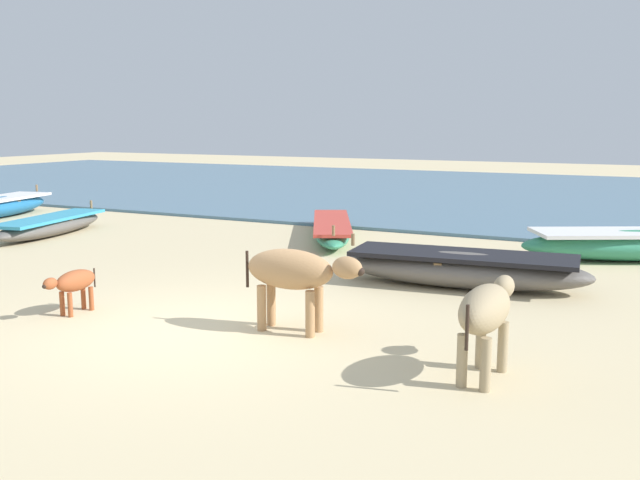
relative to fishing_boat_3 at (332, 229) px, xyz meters
The scene contains 8 objects.
ground 7.29m from the fishing_boat_3, 78.23° to the right, with size 80.00×80.00×0.00m, color beige.
sea_water 11.55m from the fishing_boat_3, 82.61° to the left, with size 60.00×20.00×0.08m, color slate.
fishing_boat_3 is the anchor object (origin of this frame).
fishing_boat_4 5.07m from the fishing_boat_3, 40.39° to the right, with size 4.04×1.50×0.75m.
fishing_boat_5 6.47m from the fishing_boat_3, 157.23° to the right, with size 1.60×3.72×0.63m.
cow_adult_tan 7.13m from the fishing_boat_3, 68.06° to the right, with size 1.61×0.50×1.04m.
calf_far_rust 7.21m from the fishing_boat_3, 93.26° to the right, with size 0.27×0.92×0.60m.
cow_second_adult_dun 8.80m from the fishing_boat_3, 54.15° to the right, with size 0.48×1.50×0.97m.
Camera 1 is at (5.22, -6.84, 2.57)m, focal length 39.37 mm.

